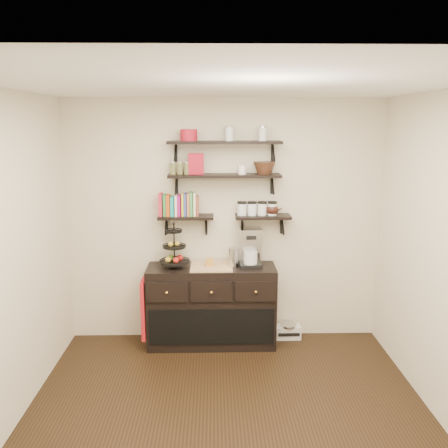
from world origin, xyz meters
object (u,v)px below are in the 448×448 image
Objects in this scene: radio at (288,331)px; fruit_stand at (175,253)px; coffee_maker at (250,248)px; sideboard at (212,306)px.

fruit_stand is at bearing -176.18° from radio.
fruit_stand is 1.10× the size of coffee_maker.
fruit_stand is 1.61m from radio.
sideboard is 0.73m from fruit_stand.
sideboard is at bearing -173.79° from radio.
sideboard is at bearing -179.65° from coffee_maker.
coffee_maker is at bearing 1.82° from fruit_stand.
sideboard is at bearing -0.47° from fruit_stand.
fruit_stand reaches higher than sideboard.
fruit_stand is (-0.40, 0.00, 0.61)m from sideboard.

